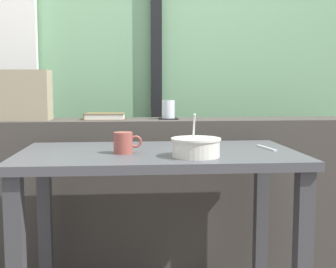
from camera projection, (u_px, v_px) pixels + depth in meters
name	position (u px, v px, depth m)	size (l,w,h in m)	color
outdoor_backdrop	(137.00, 23.00, 2.96)	(4.80, 0.08, 2.80)	#7AAD7F
window_divider_post	(156.00, 37.00, 2.92)	(0.07, 0.05, 2.60)	black
dark_console_ledge	(140.00, 193.00, 2.42)	(2.80, 0.28, 0.80)	#423D38
breakfast_table	(158.00, 179.00, 1.85)	(1.14, 0.64, 0.72)	#414145
coaster_square	(168.00, 119.00, 2.39)	(0.10, 0.10, 0.01)	black
juice_glass	(168.00, 110.00, 2.39)	(0.07, 0.07, 0.10)	white
closed_book	(104.00, 116.00, 2.38)	(0.22, 0.15, 0.03)	brown
throw_pillow	(19.00, 95.00, 2.31)	(0.32, 0.14, 0.26)	tan
soup_bowl	(196.00, 147.00, 1.69)	(0.19, 0.19, 0.17)	silver
fork_utensil	(266.00, 148.00, 1.92)	(0.02, 0.17, 0.01)	silver
ceramic_mug	(124.00, 143.00, 1.78)	(0.11, 0.08, 0.08)	#9E4C42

